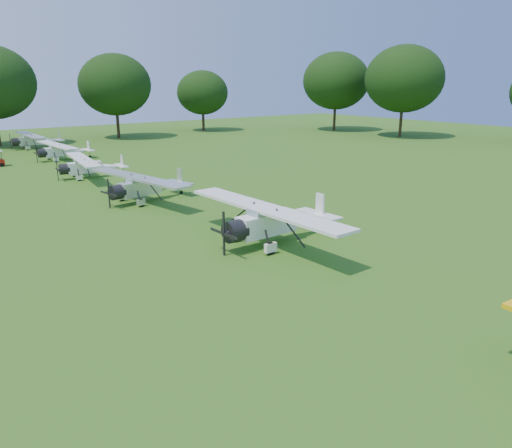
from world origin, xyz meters
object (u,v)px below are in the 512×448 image
(aircraft_4, at_px, (145,185))
(aircraft_6, at_px, (63,150))
(aircraft_3, at_px, (274,219))
(aircraft_5, at_px, (90,165))
(aircraft_7, at_px, (35,139))

(aircraft_4, bearing_deg, aircraft_6, 77.59)
(aircraft_4, height_order, aircraft_6, aircraft_4)
(aircraft_3, relative_size, aircraft_5, 1.19)
(aircraft_5, bearing_deg, aircraft_6, 91.83)
(aircraft_4, relative_size, aircraft_5, 1.08)
(aircraft_3, bearing_deg, aircraft_7, 88.43)
(aircraft_6, bearing_deg, aircraft_5, -98.72)
(aircraft_4, bearing_deg, aircraft_3, -93.83)
(aircraft_4, height_order, aircraft_7, aircraft_4)
(aircraft_3, height_order, aircraft_4, aircraft_3)
(aircraft_5, relative_size, aircraft_7, 0.96)
(aircraft_3, relative_size, aircraft_6, 1.19)
(aircraft_7, bearing_deg, aircraft_4, -91.50)
(aircraft_3, relative_size, aircraft_7, 1.14)
(aircraft_7, bearing_deg, aircraft_5, -92.65)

